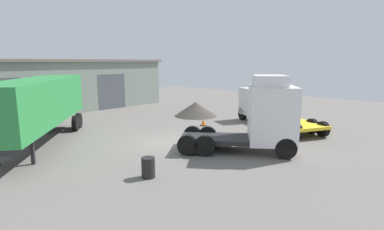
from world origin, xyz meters
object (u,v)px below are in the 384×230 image
tractor_unit_white (263,116)px  oil_drum (148,167)px  gravel_pile (196,109)px  flatbed_truck_white (265,107)px  traffic_cone (203,122)px  container_trailer_green (38,104)px

tractor_unit_white → oil_drum: 6.95m
tractor_unit_white → gravel_pile: tractor_unit_white is taller
tractor_unit_white → flatbed_truck_white: 8.20m
flatbed_truck_white → traffic_cone: flatbed_truck_white is taller
flatbed_truck_white → gravel_pile: bearing=41.7°
gravel_pile → oil_drum: 14.80m
gravel_pile → traffic_cone: (-2.69, -3.23, -0.39)m
oil_drum → tractor_unit_white: bearing=-14.5°
gravel_pile → traffic_cone: 4.22m
tractor_unit_white → traffic_cone: 7.58m
tractor_unit_white → oil_drum: (-6.56, 1.69, -1.54)m
tractor_unit_white → container_trailer_green: (-7.67, 10.23, 0.52)m
traffic_cone → oil_drum: bearing=-152.2°
tractor_unit_white → flatbed_truck_white: bearing=82.5°
container_trailer_green → flatbed_truck_white: 16.24m
flatbed_truck_white → gravel_pile: size_ratio=2.13×
gravel_pile → traffic_cone: bearing=-129.8°
container_trailer_green → oil_drum: (1.11, -8.54, -2.06)m
tractor_unit_white → oil_drum: size_ratio=7.35×
tractor_unit_white → container_trailer_green: size_ratio=0.64×
tractor_unit_white → flatbed_truck_white: size_ratio=0.78×
gravel_pile → traffic_cone: size_ratio=7.02×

